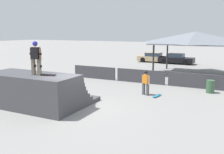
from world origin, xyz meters
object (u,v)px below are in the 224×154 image
object	(u,v)px
bystander_walking	(146,81)
skateboard_on_ground	(157,96)
skateboard_on_deck	(49,75)
skater_on_deck	(36,56)
parked_car_tan	(154,58)
trash_bin	(210,87)
parked_car_black	(176,59)

from	to	relation	value
bystander_walking	skateboard_on_ground	world-z (taller)	bystander_walking
skateboard_on_ground	skateboard_on_deck	bearing A→B (deg)	151.29
skater_on_deck	parked_car_tan	bearing A→B (deg)	87.91
bystander_walking	trash_bin	bearing A→B (deg)	-124.28
parked_car_tan	parked_car_black	xyz separation A→B (m)	(2.93, -0.29, 0.00)
skateboard_on_deck	skateboard_on_ground	size ratio (longest dim) A/B	0.99
skater_on_deck	skateboard_on_deck	xyz separation A→B (m)	(0.64, 0.15, -0.93)
trash_bin	parked_car_black	size ratio (longest dim) A/B	0.20
skateboard_on_ground	parked_car_tan	bearing A→B (deg)	28.44
skateboard_on_deck	parked_car_black	distance (m)	21.73
bystander_walking	parked_car_tan	size ratio (longest dim) A/B	0.37
bystander_walking	skateboard_on_ground	bearing A→B (deg)	-163.09
skateboard_on_deck	trash_bin	xyz separation A→B (m)	(7.08, 7.57, -1.44)
skateboard_on_ground	skater_on_deck	bearing A→B (deg)	148.11
skateboard_on_deck	skateboard_on_ground	world-z (taller)	skateboard_on_deck
parked_car_black	trash_bin	bearing A→B (deg)	-67.03
parked_car_tan	skater_on_deck	bearing A→B (deg)	-88.12
skater_on_deck	skateboard_on_ground	xyz separation A→B (m)	(4.86, 5.23, -2.74)
trash_bin	parked_car_black	bearing A→B (deg)	110.38
skateboard_on_ground	parked_car_tan	xyz separation A→B (m)	(-5.28, 16.83, 0.54)
trash_bin	parked_car_black	world-z (taller)	parked_car_black
skateboard_on_deck	parked_car_tan	distance (m)	21.97
skateboard_on_ground	parked_car_black	world-z (taller)	parked_car_black
parked_car_tan	skateboard_on_deck	bearing A→B (deg)	-86.43
trash_bin	parked_car_tan	bearing A→B (deg)	119.61
bystander_walking	skateboard_on_ground	distance (m)	1.17
skater_on_deck	skateboard_on_ground	world-z (taller)	skater_on_deck
skater_on_deck	parked_car_tan	distance (m)	22.17
parked_car_tan	parked_car_black	size ratio (longest dim) A/B	0.98
skateboard_on_deck	skateboard_on_ground	distance (m)	6.85
parked_car_tan	parked_car_black	bearing A→B (deg)	-4.83
skateboard_on_ground	parked_car_black	size ratio (longest dim) A/B	0.20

